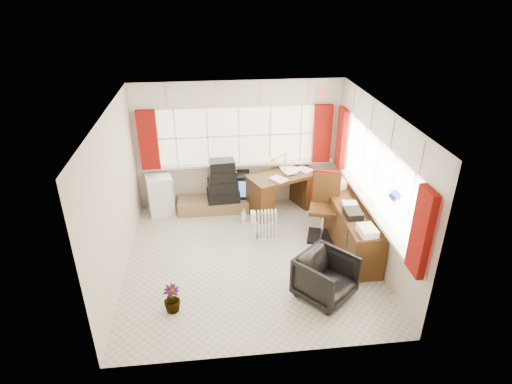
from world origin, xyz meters
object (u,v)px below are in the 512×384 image
Objects in this scene: credenza at (350,226)px; tv_bench at (214,205)px; office_chair at (325,277)px; task_chair at (325,203)px; desk at (283,190)px; crt_tv at (236,184)px; mini_fridge at (160,195)px; desk_lamp at (285,158)px; radiator at (265,229)px.

credenza is 1.43× the size of tv_bench.
credenza is at bearing 17.92° from office_chair.
desk is at bearing 120.55° from task_chair.
desk reaches higher than crt_tv.
credenza reaches higher than mini_fridge.
office_chair is 0.37× the size of credenza.
radiator is (-0.53, -1.15, -0.84)m from desk_lamp.
mini_fridge is (-2.38, 0.15, -0.04)m from desk.
mini_fridge is (-2.96, 1.13, -0.25)m from task_chair.
desk_lamp reaches higher than tv_bench.
desk is 2.39m from mini_fridge.
radiator reaches higher than tv_bench.
office_chair is (-0.39, -1.65, -0.30)m from task_chair.
credenza is (0.74, 1.23, 0.05)m from office_chair.
desk is at bearing -121.55° from desk_lamp.
desk_lamp is 0.22× the size of credenza.
task_chair is 2.07× the size of crt_tv.
desk reaches higher than radiator.
desk is 1.67m from credenza.
desk is 2.63m from office_chair.
mini_fridge is at bearing 178.66° from tv_bench.
tv_bench is at bearing 174.63° from desk.
tv_bench is (-1.54, 2.75, -0.21)m from office_chair.
office_chair is at bearing -69.54° from crt_tv.
desk is 2.01× the size of office_chair.
crt_tv is (0.46, 0.14, 0.37)m from tv_bench.
desk is 0.94m from crt_tv.
desk_lamp is 1.84m from credenza.
credenza is at bearing -50.30° from task_chair.
tv_bench is 0.60m from crt_tv.
desk_lamp is (0.04, 0.07, 0.65)m from desk.
tv_bench is at bearing 150.30° from task_chair.
office_chair is 3.78m from mini_fridge.
credenza is 2.54× the size of mini_fridge.
office_chair is at bearing -47.22° from mini_fridge.
radiator is 0.76× the size of mini_fridge.
office_chair is 0.95× the size of mini_fridge.
tv_bench is (-1.36, 0.13, -0.31)m from desk.
desk reaches higher than tv_bench.
office_chair is at bearing -87.06° from desk_lamp.
task_chair is (0.58, -0.97, 0.21)m from desk.
desk is at bearing 65.77° from radiator.
task_chair is at bearing -40.22° from crt_tv.
desk_lamp reaches higher than office_chair.
office_chair is (0.14, -2.69, -0.74)m from desk_lamp.
desk_lamp is 1.52m from radiator.
tv_bench is 2.40× the size of crt_tv.
desk_lamp is at bearing -1.94° from mini_fridge.
radiator is at bearing -54.24° from tv_bench.
tv_bench is (-1.40, 0.06, -0.96)m from desk_lamp.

